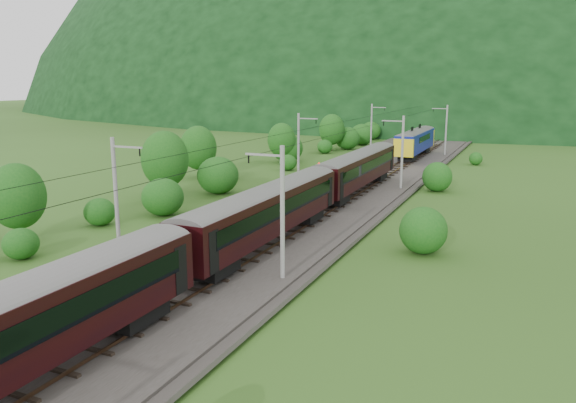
% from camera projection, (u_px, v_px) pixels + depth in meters
% --- Properties ---
extents(ground, '(600.00, 600.00, 0.00)m').
position_uv_depth(ground, '(196.00, 269.00, 36.45)').
color(ground, '#2E4F18').
rests_on(ground, ground).
extents(railbed, '(14.00, 220.00, 0.30)m').
position_uv_depth(railbed, '(264.00, 230.00, 45.37)').
color(railbed, '#38332D').
rests_on(railbed, ground).
extents(track_left, '(2.40, 220.00, 0.27)m').
position_uv_depth(track_left, '(238.00, 224.00, 46.27)').
color(track_left, '#533623').
rests_on(track_left, railbed).
extents(track_right, '(2.40, 220.00, 0.27)m').
position_uv_depth(track_right, '(291.00, 231.00, 44.37)').
color(track_right, '#533623').
rests_on(track_right, railbed).
extents(catenary_left, '(2.54, 192.28, 8.00)m').
position_uv_depth(catenary_left, '(299.00, 146.00, 66.56)').
color(catenary_left, gray).
rests_on(catenary_left, railbed).
extents(catenary_right, '(2.54, 192.28, 8.00)m').
position_uv_depth(catenary_right, '(402.00, 150.00, 61.73)').
color(catenary_right, gray).
rests_on(catenary_right, railbed).
extents(overhead_wires, '(4.83, 198.00, 0.03)m').
position_uv_depth(overhead_wires, '(263.00, 144.00, 43.92)').
color(overhead_wires, black).
rests_on(overhead_wires, ground).
extents(mountain_main, '(504.00, 360.00, 244.00)m').
position_uv_depth(mountain_main, '(494.00, 107.00, 269.08)').
color(mountain_main, black).
rests_on(mountain_main, ground).
extents(mountain_ridge, '(336.00, 280.00, 132.00)m').
position_uv_depth(mountain_ridge, '(296.00, 101.00, 352.25)').
color(mountain_ridge, black).
rests_on(mountain_ridge, ground).
extents(train, '(2.88, 116.80, 5.00)m').
position_uv_depth(train, '(267.00, 203.00, 39.93)').
color(train, black).
rests_on(train, ground).
extents(hazard_post_near, '(0.17, 0.17, 1.60)m').
position_uv_depth(hazard_post_near, '(382.00, 158.00, 80.97)').
color(hazard_post_near, red).
rests_on(hazard_post_near, railbed).
extents(hazard_post_far, '(0.17, 0.17, 1.58)m').
position_uv_depth(hazard_post_far, '(351.00, 178.00, 64.56)').
color(hazard_post_far, red).
rests_on(hazard_post_far, railbed).
extents(signal, '(0.27, 0.27, 2.43)m').
position_uv_depth(signal, '(319.00, 171.00, 65.16)').
color(signal, black).
rests_on(signal, railbed).
extents(vegetation_left, '(12.61, 145.72, 7.03)m').
position_uv_depth(vegetation_left, '(223.00, 163.00, 65.64)').
color(vegetation_left, '#185516').
rests_on(vegetation_left, ground).
extents(vegetation_right, '(6.22, 100.75, 3.02)m').
position_uv_depth(vegetation_right, '(416.00, 220.00, 43.58)').
color(vegetation_right, '#185516').
rests_on(vegetation_right, ground).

